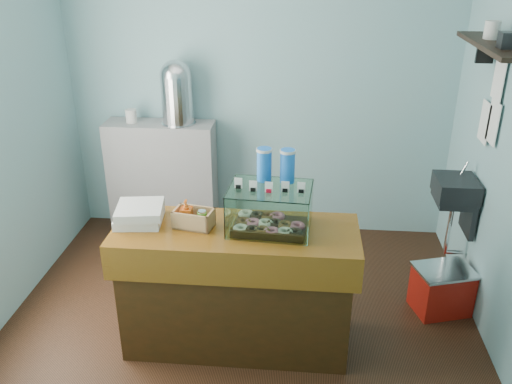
# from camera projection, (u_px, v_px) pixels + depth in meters

# --- Properties ---
(ground) EXTENTS (3.50, 3.50, 0.00)m
(ground) POSITION_uv_depth(u_px,v_px,m) (242.00, 318.00, 4.11)
(ground) COLOR black
(ground) RESTS_ON ground
(room_shell) EXTENTS (3.54, 3.04, 2.82)m
(room_shell) POSITION_uv_depth(u_px,v_px,m) (243.00, 97.00, 3.40)
(room_shell) COLOR #81B1BD
(room_shell) RESTS_ON ground
(counter) EXTENTS (1.60, 0.60, 0.90)m
(counter) POSITION_uv_depth(u_px,v_px,m) (237.00, 287.00, 3.68)
(counter) COLOR #3B1F0B
(counter) RESTS_ON ground
(back_shelf) EXTENTS (1.00, 0.32, 1.10)m
(back_shelf) POSITION_uv_depth(u_px,v_px,m) (163.00, 179.00, 5.14)
(back_shelf) COLOR gray
(back_shelf) RESTS_ON ground
(display_case) EXTENTS (0.55, 0.42, 0.51)m
(display_case) POSITION_uv_depth(u_px,v_px,m) (270.00, 205.00, 3.47)
(display_case) COLOR #311C0E
(display_case) RESTS_ON counter
(condiment_crate) EXTENTS (0.27, 0.20, 0.18)m
(condiment_crate) POSITION_uv_depth(u_px,v_px,m) (192.00, 217.00, 3.51)
(condiment_crate) COLOR tan
(condiment_crate) RESTS_ON counter
(pastry_boxes) EXTENTS (0.34, 0.34, 0.12)m
(pastry_boxes) POSITION_uv_depth(u_px,v_px,m) (140.00, 214.00, 3.57)
(pastry_boxes) COLOR silver
(pastry_boxes) RESTS_ON counter
(coffee_urn) EXTENTS (0.31, 0.31, 0.57)m
(coffee_urn) POSITION_uv_depth(u_px,v_px,m) (177.00, 91.00, 4.77)
(coffee_urn) COLOR silver
(coffee_urn) RESTS_ON back_shelf
(red_cooler) EXTENTS (0.49, 0.42, 0.37)m
(red_cooler) POSITION_uv_depth(u_px,v_px,m) (442.00, 289.00, 4.12)
(red_cooler) COLOR #A8160D
(red_cooler) RESTS_ON ground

